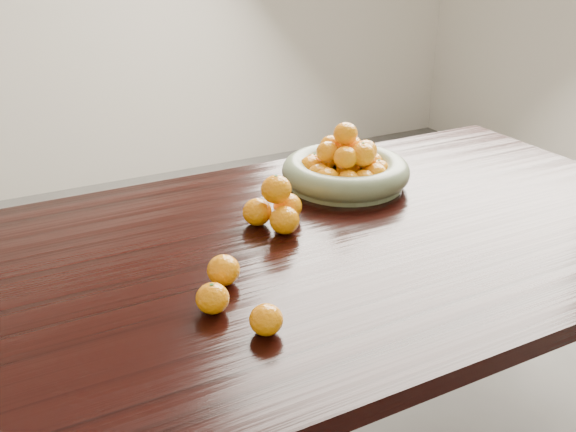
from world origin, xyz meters
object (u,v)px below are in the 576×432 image
fruit_bowl (346,169)px  orange_pyramid (276,207)px  loose_orange_0 (212,298)px  dining_table (288,281)px

fruit_bowl → orange_pyramid: bearing=-153.0°
loose_orange_0 → dining_table: bearing=35.0°
fruit_bowl → loose_orange_0: fruit_bowl is taller
loose_orange_0 → orange_pyramid: bearing=45.6°
fruit_bowl → loose_orange_0: (-0.54, -0.41, -0.02)m
dining_table → fruit_bowl: 0.41m
dining_table → fruit_bowl: bearing=38.9°
fruit_bowl → orange_pyramid: fruit_bowl is taller
orange_pyramid → loose_orange_0: size_ratio=2.39×
dining_table → loose_orange_0: bearing=-145.0°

